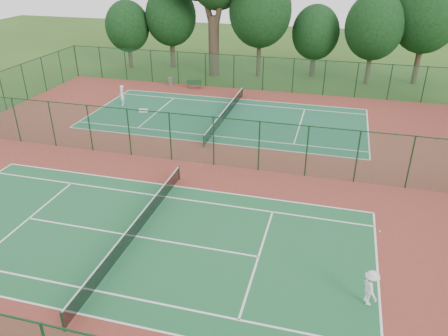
{
  "coord_description": "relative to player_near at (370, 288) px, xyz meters",
  "views": [
    {
      "loc": [
        9.16,
        -25.6,
        13.29
      ],
      "look_at": [
        3.16,
        -3.33,
        1.6
      ],
      "focal_mm": 35.0,
      "sensor_mm": 36.0,
      "label": 1
    }
  ],
  "objects": [
    {
      "name": "fence_divider",
      "position": [
        -11.38,
        10.81,
        0.92
      ],
      "size": [
        40.0,
        0.09,
        3.5
      ],
      "color": "#1B5231",
      "rests_on": "ground"
    },
    {
      "name": "court_far",
      "position": [
        -11.38,
        19.81,
        -0.83
      ],
      "size": [
        23.77,
        10.97,
        0.01
      ],
      "primitive_type": "cube",
      "color": "#1C593C",
      "rests_on": "red_pad"
    },
    {
      "name": "bench",
      "position": [
        -16.9,
        27.67,
        -0.36
      ],
      "size": [
        1.56,
        0.89,
        0.92
      ],
      "rotation": [
        0.0,
        0.0,
        0.32
      ],
      "color": "#13381A",
      "rests_on": "red_pad"
    },
    {
      "name": "trash_bin",
      "position": [
        -19.74,
        28.06,
        -0.41
      ],
      "size": [
        0.56,
        0.56,
        0.85
      ],
      "primitive_type": "cylinder",
      "rotation": [
        0.0,
        0.0,
        0.2
      ],
      "color": "slate",
      "rests_on": "red_pad"
    },
    {
      "name": "stray_ball_b",
      "position": [
        -8.92,
        9.84,
        -0.8
      ],
      "size": [
        0.07,
        0.07,
        0.07
      ],
      "primitive_type": "sphere",
      "color": "#C7D230",
      "rests_on": "red_pad"
    },
    {
      "name": "player_far",
      "position": [
        -21.7,
        20.79,
        0.11
      ],
      "size": [
        0.66,
        0.79,
        1.86
      ],
      "primitive_type": "imported",
      "rotation": [
        0.0,
        0.0,
        -1.19
      ],
      "color": "white",
      "rests_on": "court_far"
    },
    {
      "name": "fence_north",
      "position": [
        -11.38,
        28.81,
        0.92
      ],
      "size": [
        40.0,
        0.09,
        3.5
      ],
      "color": "#1B5130",
      "rests_on": "ground"
    },
    {
      "name": "tennis_net_far",
      "position": [
        -11.38,
        19.81,
        -0.3
      ],
      "size": [
        0.1,
        12.9,
        0.97
      ],
      "color": "#163C22",
      "rests_on": "ground"
    },
    {
      "name": "red_pad",
      "position": [
        -11.38,
        10.81,
        -0.84
      ],
      "size": [
        40.0,
        36.0,
        0.01
      ],
      "primitive_type": "cube",
      "color": "maroon",
      "rests_on": "ground"
    },
    {
      "name": "kit_bag",
      "position": [
        -18.97,
        19.37,
        -0.69
      ],
      "size": [
        0.81,
        0.41,
        0.29
      ],
      "primitive_type": "cube",
      "rotation": [
        0.0,
        0.0,
        0.17
      ],
      "color": "white",
      "rests_on": "red_pad"
    },
    {
      "name": "stray_ball_c",
      "position": [
        -10.68,
        10.49,
        -0.8
      ],
      "size": [
        0.07,
        0.07,
        0.07
      ],
      "primitive_type": "sphere",
      "color": "#BDD230",
      "rests_on": "red_pad"
    },
    {
      "name": "stray_ball_a",
      "position": [
        -11.15,
        10.59,
        -0.8
      ],
      "size": [
        0.07,
        0.07,
        0.07
      ],
      "primitive_type": "sphere",
      "color": "gold",
      "rests_on": "red_pad"
    },
    {
      "name": "tennis_net_near",
      "position": [
        -11.38,
        1.81,
        -0.3
      ],
      "size": [
        0.1,
        12.9,
        0.97
      ],
      "color": "#153A20",
      "rests_on": "ground"
    },
    {
      "name": "player_near",
      "position": [
        0.0,
        0.0,
        0.0
      ],
      "size": [
        0.96,
        1.21,
        1.64
      ],
      "primitive_type": "imported",
      "rotation": [
        0.0,
        0.0,
        1.95
      ],
      "color": "silver",
      "rests_on": "court_near"
    },
    {
      "name": "evergreen_row",
      "position": [
        -10.88,
        35.06,
        -0.84
      ],
      "size": [
        39.0,
        5.0,
        12.0
      ],
      "primitive_type": null,
      "color": "black",
      "rests_on": "ground"
    },
    {
      "name": "ground",
      "position": [
        -11.38,
        10.81,
        -0.84
      ],
      "size": [
        120.0,
        120.0,
        0.0
      ],
      "primitive_type": "plane",
      "color": "#2D4F18",
      "rests_on": "ground"
    },
    {
      "name": "court_near",
      "position": [
        -11.38,
        1.81,
        -0.83
      ],
      "size": [
        23.77,
        10.97,
        0.01
      ],
      "primitive_type": "cube",
      "color": "#1C5A33",
      "rests_on": "red_pad"
    }
  ]
}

